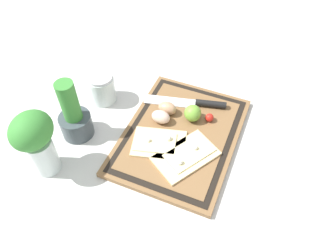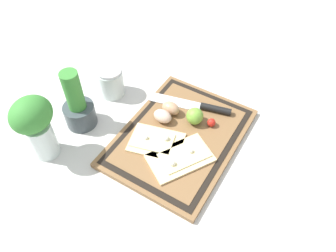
{
  "view_description": "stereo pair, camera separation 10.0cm",
  "coord_description": "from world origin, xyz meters",
  "px_view_note": "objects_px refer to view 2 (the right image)",
  "views": [
    {
      "loc": [
        -0.6,
        -0.2,
        0.79
      ],
      "look_at": [
        0.0,
        0.04,
        0.04
      ],
      "focal_mm": 35.0,
      "sensor_mm": 36.0,
      "label": 1
    },
    {
      "loc": [
        -0.55,
        -0.29,
        0.79
      ],
      "look_at": [
        0.0,
        0.04,
        0.04
      ],
      "focal_mm": 35.0,
      "sensor_mm": 36.0,
      "label": 2
    }
  ],
  "objects_px": {
    "lime": "(195,116)",
    "herb_pot": "(78,107)",
    "pizza_slice_near": "(181,157)",
    "egg_pink": "(163,116)",
    "cherry_tomato_red": "(211,122)",
    "herb_glass": "(35,124)",
    "sauce_jar": "(111,83)",
    "pizza_slice_far": "(155,142)",
    "knife": "(203,107)",
    "egg_brown": "(171,108)"
  },
  "relations": [
    {
      "from": "lime",
      "to": "egg_brown",
      "type": "bearing_deg",
      "value": 93.36
    },
    {
      "from": "knife",
      "to": "cherry_tomato_red",
      "type": "height_order",
      "value": "cherry_tomato_red"
    },
    {
      "from": "cherry_tomato_red",
      "to": "herb_pot",
      "type": "distance_m",
      "value": 0.41
    },
    {
      "from": "pizza_slice_near",
      "to": "lime",
      "type": "xyz_separation_m",
      "value": [
        0.14,
        0.03,
        0.02
      ]
    },
    {
      "from": "herb_glass",
      "to": "pizza_slice_far",
      "type": "bearing_deg",
      "value": -55.37
    },
    {
      "from": "pizza_slice_near",
      "to": "egg_brown",
      "type": "relative_size",
      "value": 3.53
    },
    {
      "from": "pizza_slice_far",
      "to": "knife",
      "type": "bearing_deg",
      "value": -16.17
    },
    {
      "from": "egg_brown",
      "to": "herb_glass",
      "type": "relative_size",
      "value": 0.28
    },
    {
      "from": "knife",
      "to": "lime",
      "type": "height_order",
      "value": "lime"
    },
    {
      "from": "pizza_slice_near",
      "to": "knife",
      "type": "distance_m",
      "value": 0.21
    },
    {
      "from": "egg_pink",
      "to": "herb_pot",
      "type": "xyz_separation_m",
      "value": [
        -0.13,
        0.23,
        0.03
      ]
    },
    {
      "from": "pizza_slice_far",
      "to": "herb_glass",
      "type": "distance_m",
      "value": 0.34
    },
    {
      "from": "egg_brown",
      "to": "lime",
      "type": "relative_size",
      "value": 1.11
    },
    {
      "from": "lime",
      "to": "pizza_slice_far",
      "type": "bearing_deg",
      "value": 155.84
    },
    {
      "from": "pizza_slice_near",
      "to": "herb_pot",
      "type": "xyz_separation_m",
      "value": [
        -0.03,
        0.35,
        0.05
      ]
    },
    {
      "from": "knife",
      "to": "sauce_jar",
      "type": "bearing_deg",
      "value": 104.12
    },
    {
      "from": "pizza_slice_far",
      "to": "herb_glass",
      "type": "relative_size",
      "value": 0.84
    },
    {
      "from": "herb_pot",
      "to": "sauce_jar",
      "type": "relative_size",
      "value": 1.99
    },
    {
      "from": "pizza_slice_far",
      "to": "egg_pink",
      "type": "height_order",
      "value": "egg_pink"
    },
    {
      "from": "pizza_slice_near",
      "to": "knife",
      "type": "bearing_deg",
      "value": 9.66
    },
    {
      "from": "pizza_slice_far",
      "to": "herb_pot",
      "type": "distance_m",
      "value": 0.26
    },
    {
      "from": "pizza_slice_near",
      "to": "lime",
      "type": "distance_m",
      "value": 0.15
    },
    {
      "from": "knife",
      "to": "cherry_tomato_red",
      "type": "bearing_deg",
      "value": -133.89
    },
    {
      "from": "herb_glass",
      "to": "egg_pink",
      "type": "bearing_deg",
      "value": -41.36
    },
    {
      "from": "pizza_slice_far",
      "to": "herb_pot",
      "type": "xyz_separation_m",
      "value": [
        -0.04,
        0.25,
        0.05
      ]
    },
    {
      "from": "cherry_tomato_red",
      "to": "herb_glass",
      "type": "bearing_deg",
      "value": 131.33
    },
    {
      "from": "egg_pink",
      "to": "sauce_jar",
      "type": "relative_size",
      "value": 0.58
    },
    {
      "from": "pizza_slice_far",
      "to": "egg_pink",
      "type": "xyz_separation_m",
      "value": [
        0.09,
        0.03,
        0.02
      ]
    },
    {
      "from": "lime",
      "to": "sauce_jar",
      "type": "bearing_deg",
      "value": 92.34
    },
    {
      "from": "herb_pot",
      "to": "herb_glass",
      "type": "distance_m",
      "value": 0.15
    },
    {
      "from": "pizza_slice_near",
      "to": "egg_brown",
      "type": "xyz_separation_m",
      "value": [
        0.14,
        0.12,
        0.02
      ]
    },
    {
      "from": "knife",
      "to": "lime",
      "type": "relative_size",
      "value": 5.04
    },
    {
      "from": "cherry_tomato_red",
      "to": "egg_pink",
      "type": "bearing_deg",
      "value": 113.94
    },
    {
      "from": "egg_brown",
      "to": "lime",
      "type": "height_order",
      "value": "lime"
    },
    {
      "from": "egg_pink",
      "to": "cherry_tomato_red",
      "type": "xyz_separation_m",
      "value": [
        0.06,
        -0.14,
        -0.01
      ]
    },
    {
      "from": "sauce_jar",
      "to": "herb_pot",
      "type": "bearing_deg",
      "value": -179.56
    },
    {
      "from": "cherry_tomato_red",
      "to": "herb_pot",
      "type": "height_order",
      "value": "herb_pot"
    },
    {
      "from": "egg_pink",
      "to": "sauce_jar",
      "type": "xyz_separation_m",
      "value": [
        0.03,
        0.23,
        0.0
      ]
    },
    {
      "from": "lime",
      "to": "egg_pink",
      "type": "bearing_deg",
      "value": 118.34
    },
    {
      "from": "knife",
      "to": "sauce_jar",
      "type": "xyz_separation_m",
      "value": [
        -0.08,
        0.31,
        0.02
      ]
    },
    {
      "from": "herb_pot",
      "to": "egg_pink",
      "type": "bearing_deg",
      "value": -60.88
    },
    {
      "from": "cherry_tomato_red",
      "to": "pizza_slice_far",
      "type": "bearing_deg",
      "value": 143.02
    },
    {
      "from": "lime",
      "to": "knife",
      "type": "bearing_deg",
      "value": 1.78
    },
    {
      "from": "pizza_slice_near",
      "to": "cherry_tomato_red",
      "type": "xyz_separation_m",
      "value": [
        0.16,
        -0.02,
        0.01
      ]
    },
    {
      "from": "pizza_slice_near",
      "to": "herb_pot",
      "type": "height_order",
      "value": "herb_pot"
    },
    {
      "from": "pizza_slice_near",
      "to": "herb_glass",
      "type": "relative_size",
      "value": 0.99
    },
    {
      "from": "pizza_slice_near",
      "to": "cherry_tomato_red",
      "type": "distance_m",
      "value": 0.16
    },
    {
      "from": "pizza_slice_far",
      "to": "sauce_jar",
      "type": "distance_m",
      "value": 0.28
    },
    {
      "from": "lime",
      "to": "herb_pot",
      "type": "height_order",
      "value": "herb_pot"
    },
    {
      "from": "pizza_slice_far",
      "to": "egg_pink",
      "type": "relative_size",
      "value": 3.0
    }
  ]
}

